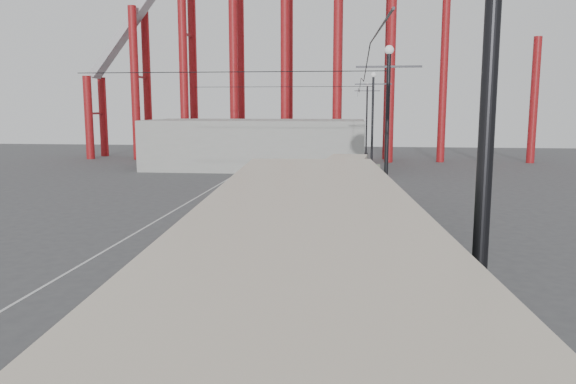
# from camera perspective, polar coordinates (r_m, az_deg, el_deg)

# --- Properties ---
(road_markings) EXTENTS (12.52, 120.00, 0.01)m
(road_markings) POSITION_cam_1_polar(r_m,az_deg,el_deg) (31.09, -2.40, -3.15)
(road_markings) COLOR silver
(road_markings) RESTS_ON ground
(lamp_post_mid) EXTENTS (3.20, 0.44, 9.32)m
(lamp_post_mid) POSITION_cam_1_polar(r_m,az_deg,el_deg) (28.45, 10.01, 5.13)
(lamp_post_mid) COLOR black
(lamp_post_mid) RESTS_ON ground
(lamp_post_far) EXTENTS (3.20, 0.44, 9.32)m
(lamp_post_far) POSITION_cam_1_polar(r_m,az_deg,el_deg) (50.40, 8.56, 6.67)
(lamp_post_far) COLOR black
(lamp_post_far) RESTS_ON ground
(lamp_post_distant) EXTENTS (3.20, 0.44, 9.32)m
(lamp_post_distant) POSITION_cam_1_polar(r_m,az_deg,el_deg) (72.38, 7.99, 7.28)
(lamp_post_distant) COLOR black
(lamp_post_distant) RESTS_ON ground
(fairground_shed) EXTENTS (22.00, 10.00, 5.00)m
(fairground_shed) POSITION_cam_1_polar(r_m,az_deg,el_deg) (58.33, -3.22, 4.88)
(fairground_shed) COLOR #999A95
(fairground_shed) RESTS_ON ground
(double_decker_bus) EXTENTS (3.15, 10.01, 5.30)m
(double_decker_bus) POSITION_cam_1_polar(r_m,az_deg,el_deg) (7.67, 2.02, -17.81)
(double_decker_bus) COLOR #394324
(double_decker_bus) RESTS_ON ground
(single_decker_green) EXTENTS (3.20, 11.67, 3.27)m
(single_decker_green) POSITION_cam_1_polar(r_m,az_deg,el_deg) (25.42, 6.27, -1.65)
(single_decker_green) COLOR #697B5A
(single_decker_green) RESTS_ON ground
(single_decker_cream) EXTENTS (3.26, 9.86, 3.01)m
(single_decker_cream) POSITION_cam_1_polar(r_m,az_deg,el_deg) (35.70, 5.61, 1.12)
(single_decker_cream) COLOR beige
(single_decker_cream) RESTS_ON ground
(pedestrian) EXTENTS (0.80, 0.69, 1.85)m
(pedestrian) POSITION_cam_1_polar(r_m,az_deg,el_deg) (16.33, -4.29, -10.88)
(pedestrian) COLOR black
(pedestrian) RESTS_ON ground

